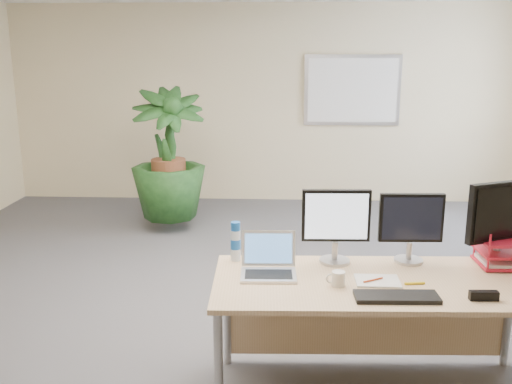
{
  "coord_description": "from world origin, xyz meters",
  "views": [
    {
      "loc": [
        0.27,
        -3.92,
        2.04
      ],
      "look_at": [
        0.06,
        0.35,
        1.0
      ],
      "focal_mm": 40.0,
      "sensor_mm": 36.0,
      "label": 1
    }
  ],
  "objects_px": {
    "desk": "(376,298)",
    "floor_plant": "(169,167)",
    "monitor_right": "(411,223)",
    "monitor_left": "(336,221)",
    "laptop": "(268,263)"
  },
  "relations": [
    {
      "from": "desk",
      "to": "monitor_right",
      "type": "bearing_deg",
      "value": 42.81
    },
    {
      "from": "desk",
      "to": "monitor_left",
      "type": "xyz_separation_m",
      "value": [
        -0.24,
        0.18,
        0.43
      ]
    },
    {
      "from": "monitor_left",
      "to": "desk",
      "type": "bearing_deg",
      "value": -35.81
    },
    {
      "from": "desk",
      "to": "monitor_left",
      "type": "bearing_deg",
      "value": 144.19
    },
    {
      "from": "desk",
      "to": "floor_plant",
      "type": "height_order",
      "value": "floor_plant"
    },
    {
      "from": "floor_plant",
      "to": "laptop",
      "type": "relative_size",
      "value": 4.44
    },
    {
      "from": "floor_plant",
      "to": "monitor_left",
      "type": "xyz_separation_m",
      "value": [
        1.66,
        -3.02,
        0.27
      ]
    },
    {
      "from": "desk",
      "to": "monitor_left",
      "type": "height_order",
      "value": "monitor_left"
    },
    {
      "from": "desk",
      "to": "floor_plant",
      "type": "relative_size",
      "value": 1.32
    },
    {
      "from": "monitor_right",
      "to": "desk",
      "type": "bearing_deg",
      "value": -137.19
    },
    {
      "from": "monitor_left",
      "to": "monitor_right",
      "type": "xyz_separation_m",
      "value": [
        0.47,
        0.03,
        -0.02
      ]
    },
    {
      "from": "floor_plant",
      "to": "monitor_left",
      "type": "distance_m",
      "value": 3.46
    },
    {
      "from": "floor_plant",
      "to": "monitor_right",
      "type": "distance_m",
      "value": 3.68
    },
    {
      "from": "laptop",
      "to": "monitor_left",
      "type": "bearing_deg",
      "value": 25.42
    },
    {
      "from": "monitor_left",
      "to": "laptop",
      "type": "relative_size",
      "value": 1.4
    }
  ]
}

